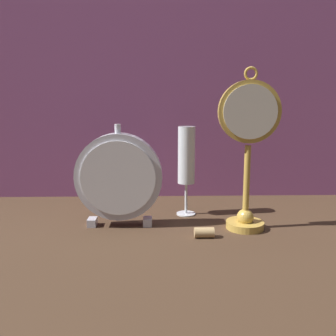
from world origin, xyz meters
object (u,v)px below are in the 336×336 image
object	(u,v)px
mantel_clock_silver	(119,177)
champagne_flute	(186,161)
pocket_watch_on_stand	(248,149)
wine_cork	(204,232)

from	to	relation	value
mantel_clock_silver	champagne_flute	size ratio (longest dim) A/B	1.05
pocket_watch_on_stand	wine_cork	bearing A→B (deg)	-151.65
champagne_flute	wine_cork	world-z (taller)	champagne_flute
pocket_watch_on_stand	champagne_flute	xyz separation A→B (m)	(-0.13, 0.11, -0.04)
mantel_clock_silver	pocket_watch_on_stand	bearing A→B (deg)	-4.84
pocket_watch_on_stand	mantel_clock_silver	distance (m)	0.30
champagne_flute	wine_cork	bearing A→B (deg)	-80.38
champagne_flute	pocket_watch_on_stand	bearing A→B (deg)	-40.28
mantel_clock_silver	wine_cork	bearing A→B (deg)	-22.67
pocket_watch_on_stand	mantel_clock_silver	bearing A→B (deg)	175.16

